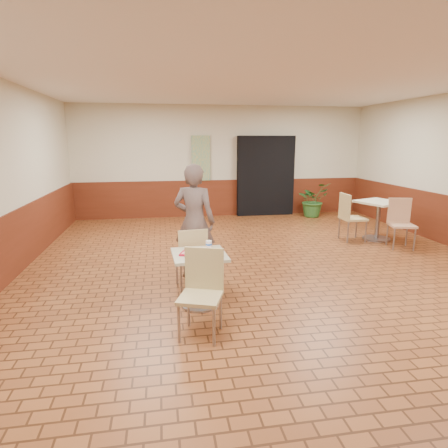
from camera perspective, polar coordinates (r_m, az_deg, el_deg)
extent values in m
cube|color=brown|center=(5.90, 7.75, -8.11)|extent=(8.00, 10.00, 0.01)
cube|color=white|center=(5.60, 8.74, 21.96)|extent=(8.00, 10.00, 0.01)
cube|color=beige|center=(10.41, -0.24, 9.47)|extent=(8.00, 0.01, 3.00)
cube|color=#562010|center=(10.50, -0.21, 4.01)|extent=(8.00, 0.04, 1.00)
cube|color=black|center=(10.59, 6.34, 7.28)|extent=(1.60, 0.22, 2.20)
cube|color=gray|center=(10.27, -3.54, 9.96)|extent=(0.50, 0.03, 1.20)
cube|color=#B1AE8F|center=(4.71, -3.81, -4.71)|extent=(0.66, 0.66, 0.04)
cylinder|color=gray|center=(4.82, -3.74, -8.67)|extent=(0.07, 0.07, 0.66)
cylinder|color=gray|center=(4.95, -3.69, -12.09)|extent=(0.48, 0.48, 0.03)
cube|color=tan|center=(4.07, -3.63, -11.12)|extent=(0.56, 0.56, 0.04)
cube|color=tan|center=(4.15, -3.03, -6.78)|extent=(0.42, 0.18, 0.48)
cylinder|color=gray|center=(4.05, -6.88, -14.93)|extent=(0.03, 0.03, 0.42)
cylinder|color=gray|center=(3.97, -1.55, -15.47)|extent=(0.03, 0.03, 0.42)
cylinder|color=gray|center=(4.37, -5.42, -12.73)|extent=(0.03, 0.03, 0.42)
cylinder|color=gray|center=(4.29, -0.50, -13.17)|extent=(0.03, 0.03, 0.42)
cube|color=tan|center=(5.40, -5.09, -5.32)|extent=(0.46, 0.46, 0.04)
cube|color=tan|center=(5.15, -4.72, -3.34)|extent=(0.41, 0.08, 0.45)
cylinder|color=gray|center=(5.67, -3.67, -6.75)|extent=(0.03, 0.03, 0.40)
cylinder|color=gray|center=(5.60, -7.20, -7.06)|extent=(0.03, 0.03, 0.40)
cylinder|color=gray|center=(5.35, -2.79, -7.96)|extent=(0.03, 0.03, 0.40)
cylinder|color=gray|center=(5.28, -6.54, -8.31)|extent=(0.03, 0.03, 0.40)
imported|color=brown|center=(5.67, -4.54, 0.34)|extent=(0.75, 0.63, 1.75)
cube|color=#B10D25|center=(4.70, -3.81, -4.36)|extent=(0.42, 0.33, 0.02)
cube|color=#E18585|center=(4.69, -3.81, -4.20)|extent=(0.37, 0.28, 0.00)
torus|color=tan|center=(4.73, -4.90, -3.87)|extent=(0.13, 0.13, 0.03)
ellipsoid|color=#CC713B|center=(4.66, -3.25, -4.03)|extent=(0.16, 0.09, 0.04)
cube|color=beige|center=(4.66, -3.25, -3.74)|extent=(0.14, 0.07, 0.01)
ellipsoid|color=#CD661C|center=(4.65, -4.07, -4.19)|extent=(0.04, 0.04, 0.02)
cylinder|color=white|center=(4.80, -2.33, -3.15)|extent=(0.08, 0.08, 0.10)
cylinder|color=blue|center=(4.80, -2.33, -3.09)|extent=(0.08, 0.08, 0.02)
cube|color=beige|center=(8.53, 22.61, 3.09)|extent=(0.78, 0.78, 0.04)
cylinder|color=gray|center=(8.60, 22.38, 0.37)|extent=(0.09, 0.09, 0.78)
cylinder|color=gray|center=(8.68, 22.17, -2.05)|extent=(0.57, 0.57, 0.03)
cube|color=#CCB87A|center=(8.31, 19.07, 0.80)|extent=(0.46, 0.46, 0.04)
cube|color=#CCB87A|center=(8.17, 17.92, 2.65)|extent=(0.04, 0.46, 0.51)
cylinder|color=gray|center=(8.29, 20.79, -1.11)|extent=(0.03, 0.03, 0.45)
cylinder|color=gray|center=(8.63, 19.50, -0.50)|extent=(0.03, 0.03, 0.45)
cylinder|color=gray|center=(8.10, 18.37, -1.23)|extent=(0.03, 0.03, 0.45)
cylinder|color=gray|center=(8.45, 17.14, -0.60)|extent=(0.03, 0.03, 0.45)
cube|color=tan|center=(8.09, 25.46, -0.17)|extent=(0.54, 0.54, 0.04)
cube|color=tan|center=(8.23, 25.15, 1.94)|extent=(0.44, 0.14, 0.49)
cylinder|color=gray|center=(7.90, 24.49, -2.14)|extent=(0.03, 0.03, 0.43)
cylinder|color=gray|center=(8.04, 27.04, -2.15)|extent=(0.03, 0.03, 0.43)
cylinder|color=gray|center=(8.25, 23.61, -1.47)|extent=(0.03, 0.03, 0.43)
cylinder|color=gray|center=(8.39, 26.07, -1.49)|extent=(0.03, 0.03, 0.43)
imported|color=#2A5E25|center=(10.62, 13.39, 3.62)|extent=(1.06, 1.00, 0.94)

